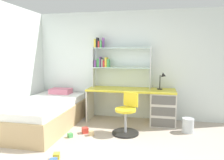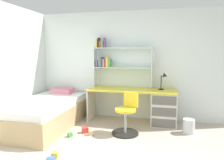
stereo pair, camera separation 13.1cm
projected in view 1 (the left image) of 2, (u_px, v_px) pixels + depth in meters
room_shell at (60, 68)px, 4.04m from camera, size 5.42×5.76×2.53m
desk at (154, 105)px, 4.64m from camera, size 1.95×0.61×0.76m
bookshelf_hutch at (113, 59)px, 4.90m from camera, size 1.36×0.22×1.16m
desk_lamp at (163, 78)px, 4.58m from camera, size 0.20×0.17×0.38m
swivel_chair at (126, 118)px, 4.07m from camera, size 0.52×0.52×0.79m
bed_platform at (45, 114)px, 4.42m from camera, size 1.16×2.08×0.70m
waste_bin at (188, 125)px, 4.14m from camera, size 0.23×0.23×0.28m
toy_block_yellow_0 at (57, 156)px, 3.10m from camera, size 0.12×0.12×0.09m
toy_block_red_1 at (85, 130)px, 4.11m from camera, size 0.15×0.15×0.11m
toy_block_green_3 at (70, 135)px, 3.90m from camera, size 0.11×0.11×0.08m
toy_block_natural_4 at (91, 133)px, 4.00m from camera, size 0.12×0.12×0.09m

